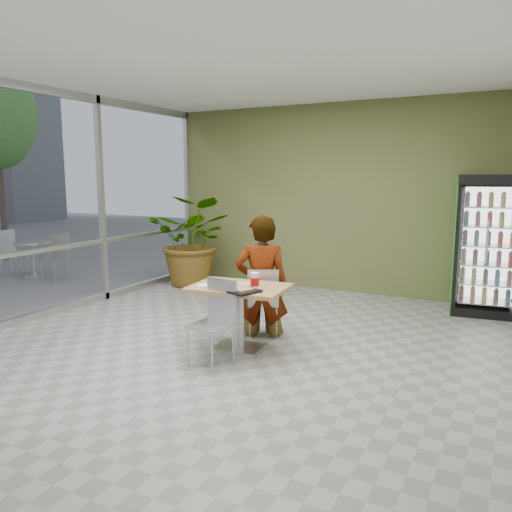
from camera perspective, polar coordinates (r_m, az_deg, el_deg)
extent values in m
plane|color=gray|center=(5.86, -3.38, -10.59)|extent=(7.00, 7.00, 0.00)
cube|color=#AF784B|center=(5.64, -1.94, -3.65)|extent=(1.14, 0.85, 0.04)
cylinder|color=#AFB1B3|center=(5.73, -1.92, -7.31)|extent=(0.11, 0.11, 0.71)
cube|color=#AFB1B3|center=(5.83, -1.90, -10.44)|extent=(0.57, 0.48, 0.04)
cube|color=#AFB1B3|center=(6.29, 0.86, -5.31)|extent=(0.51, 0.51, 0.03)
cube|color=#AFB1B3|center=(6.07, 0.83, -3.66)|extent=(0.35, 0.19, 0.45)
cylinder|color=#AFB1B3|center=(6.50, 2.33, -6.70)|extent=(0.02, 0.02, 0.41)
cylinder|color=#AFB1B3|center=(6.51, -0.56, -6.67)|extent=(0.02, 0.02, 0.41)
cylinder|color=#AFB1B3|center=(6.19, 2.34, -7.51)|extent=(0.02, 0.02, 0.41)
cylinder|color=#AFB1B3|center=(6.20, -0.69, -7.49)|extent=(0.02, 0.02, 0.41)
cube|color=#AFB1B3|center=(5.30, -5.23, -7.92)|extent=(0.45, 0.45, 0.03)
cube|color=#AFB1B3|center=(5.37, -3.92, -5.06)|extent=(0.40, 0.09, 0.47)
cylinder|color=#AFB1B3|center=(5.36, -7.80, -10.16)|extent=(0.02, 0.02, 0.42)
cylinder|color=#AFB1B3|center=(5.14, -5.05, -10.96)|extent=(0.02, 0.02, 0.42)
cylinder|color=#AFB1B3|center=(5.59, -5.33, -9.28)|extent=(0.02, 0.02, 0.42)
cylinder|color=#AFB1B3|center=(5.38, -2.60, -10.00)|extent=(0.02, 0.02, 0.42)
imported|color=black|center=(6.20, 0.65, -3.63)|extent=(0.79, 0.68, 1.81)
cylinder|color=white|center=(5.70, -1.28, -3.23)|extent=(0.21, 0.21, 0.01)
cylinder|color=white|center=(5.50, -0.13, -2.87)|extent=(0.09, 0.09, 0.16)
cylinder|color=red|center=(5.50, -0.13, -2.92)|extent=(0.10, 0.10, 0.09)
cylinder|color=white|center=(5.48, -0.13, -1.98)|extent=(0.10, 0.10, 0.01)
cube|color=white|center=(5.63, -5.92, -3.40)|extent=(0.19, 0.19, 0.02)
cube|color=black|center=(5.37, -1.98, -3.92)|extent=(0.50, 0.43, 0.02)
cube|color=black|center=(7.85, 24.99, 1.11)|extent=(0.97, 0.80, 2.00)
cube|color=green|center=(7.88, 21.69, 1.35)|extent=(0.09, 0.68, 1.96)
cube|color=silver|center=(7.51, 24.87, 0.95)|extent=(0.72, 0.09, 1.60)
imported|color=#255C27|center=(9.14, -7.14, 1.77)|extent=(1.75, 1.60, 1.64)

